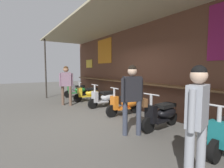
{
  "coord_description": "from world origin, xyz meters",
  "views": [
    {
      "loc": [
        4.47,
        -2.41,
        1.56
      ],
      "look_at": [
        -1.22,
        1.25,
        0.97
      ],
      "focal_mm": 26.84,
      "sensor_mm": 36.0,
      "label": 1
    }
  ],
  "objects_px": {
    "scooter_silver": "(105,98)",
    "scooter_orange": "(126,104)",
    "scooter_green": "(78,90)",
    "shopper_with_handbag": "(133,93)",
    "scooter_black": "(163,114)",
    "shopper_browsing": "(197,113)",
    "shopper_passing": "(67,81)",
    "scooter_yellow": "(89,93)"
  },
  "relations": [
    {
      "from": "scooter_black",
      "to": "shopper_with_handbag",
      "type": "relative_size",
      "value": 0.84
    },
    {
      "from": "shopper_browsing",
      "to": "shopper_passing",
      "type": "relative_size",
      "value": 0.95
    },
    {
      "from": "scooter_green",
      "to": "shopper_passing",
      "type": "relative_size",
      "value": 0.82
    },
    {
      "from": "scooter_silver",
      "to": "scooter_orange",
      "type": "relative_size",
      "value": 1.0
    },
    {
      "from": "scooter_orange",
      "to": "scooter_silver",
      "type": "bearing_deg",
      "value": -88.67
    },
    {
      "from": "scooter_yellow",
      "to": "shopper_with_handbag",
      "type": "distance_m",
      "value": 4.66
    },
    {
      "from": "scooter_silver",
      "to": "scooter_orange",
      "type": "bearing_deg",
      "value": 86.12
    },
    {
      "from": "scooter_orange",
      "to": "shopper_passing",
      "type": "relative_size",
      "value": 0.82
    },
    {
      "from": "scooter_green",
      "to": "scooter_black",
      "type": "bearing_deg",
      "value": 90.85
    },
    {
      "from": "scooter_black",
      "to": "shopper_browsing",
      "type": "distance_m",
      "value": 2.27
    },
    {
      "from": "scooter_yellow",
      "to": "shopper_with_handbag",
      "type": "bearing_deg",
      "value": 82.08
    },
    {
      "from": "scooter_black",
      "to": "scooter_yellow",
      "type": "bearing_deg",
      "value": -94.42
    },
    {
      "from": "shopper_with_handbag",
      "to": "shopper_passing",
      "type": "xyz_separation_m",
      "value": [
        -4.13,
        -0.26,
        0.03
      ]
    },
    {
      "from": "scooter_green",
      "to": "shopper_passing",
      "type": "xyz_separation_m",
      "value": [
        1.92,
        -1.24,
        0.66
      ]
    },
    {
      "from": "scooter_green",
      "to": "scooter_orange",
      "type": "distance_m",
      "value": 4.53
    },
    {
      "from": "scooter_orange",
      "to": "scooter_yellow",
      "type": "bearing_deg",
      "value": -88.67
    },
    {
      "from": "scooter_silver",
      "to": "scooter_black",
      "type": "distance_m",
      "value": 3.05
    },
    {
      "from": "scooter_green",
      "to": "scooter_silver",
      "type": "distance_m",
      "value": 3.08
    },
    {
      "from": "scooter_yellow",
      "to": "shopper_passing",
      "type": "bearing_deg",
      "value": 21.32
    },
    {
      "from": "scooter_black",
      "to": "shopper_browsing",
      "type": "relative_size",
      "value": 0.86
    },
    {
      "from": "scooter_green",
      "to": "scooter_orange",
      "type": "xyz_separation_m",
      "value": [
        4.53,
        -0.0,
        0.0
      ]
    },
    {
      "from": "scooter_green",
      "to": "scooter_silver",
      "type": "height_order",
      "value": "same"
    },
    {
      "from": "scooter_yellow",
      "to": "scooter_orange",
      "type": "bearing_deg",
      "value": 94.27
    },
    {
      "from": "shopper_passing",
      "to": "scooter_black",
      "type": "bearing_deg",
      "value": -146.55
    },
    {
      "from": "scooter_silver",
      "to": "shopper_passing",
      "type": "distance_m",
      "value": 1.82
    },
    {
      "from": "scooter_green",
      "to": "shopper_with_handbag",
      "type": "bearing_deg",
      "value": 81.71
    },
    {
      "from": "scooter_silver",
      "to": "shopper_browsing",
      "type": "xyz_separation_m",
      "value": [
        4.76,
        -1.36,
        0.61
      ]
    },
    {
      "from": "scooter_yellow",
      "to": "scooter_silver",
      "type": "xyz_separation_m",
      "value": [
        1.54,
        0.0,
        0.0
      ]
    },
    {
      "from": "scooter_orange",
      "to": "shopper_with_handbag",
      "type": "bearing_deg",
      "value": 58.6
    },
    {
      "from": "scooter_silver",
      "to": "shopper_passing",
      "type": "height_order",
      "value": "shopper_passing"
    },
    {
      "from": "scooter_black",
      "to": "scooter_silver",
      "type": "bearing_deg",
      "value": -94.43
    },
    {
      "from": "scooter_black",
      "to": "shopper_passing",
      "type": "bearing_deg",
      "value": -78.03
    },
    {
      "from": "scooter_yellow",
      "to": "scooter_orange",
      "type": "xyz_separation_m",
      "value": [
        2.99,
        0.0,
        0.0
      ]
    },
    {
      "from": "scooter_silver",
      "to": "scooter_black",
      "type": "relative_size",
      "value": 1.0
    },
    {
      "from": "shopper_browsing",
      "to": "scooter_orange",
      "type": "bearing_deg",
      "value": -38.42
    },
    {
      "from": "shopper_with_handbag",
      "to": "shopper_browsing",
      "type": "xyz_separation_m",
      "value": [
        1.79,
        -0.38,
        -0.02
      ]
    },
    {
      "from": "scooter_orange",
      "to": "shopper_browsing",
      "type": "relative_size",
      "value": 0.86
    },
    {
      "from": "scooter_green",
      "to": "shopper_browsing",
      "type": "height_order",
      "value": "shopper_browsing"
    },
    {
      "from": "scooter_green",
      "to": "shopper_browsing",
      "type": "xyz_separation_m",
      "value": [
        7.84,
        -1.36,
        0.61
      ]
    },
    {
      "from": "shopper_with_handbag",
      "to": "scooter_green",
      "type": "bearing_deg",
      "value": 1.32
    },
    {
      "from": "scooter_black",
      "to": "shopper_browsing",
      "type": "bearing_deg",
      "value": 47.16
    },
    {
      "from": "scooter_black",
      "to": "shopper_passing",
      "type": "xyz_separation_m",
      "value": [
        -4.21,
        -1.24,
        0.66
      ]
    }
  ]
}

